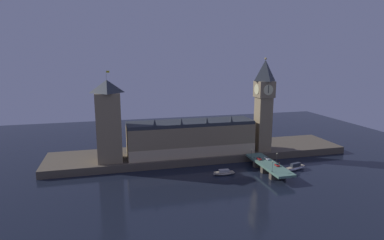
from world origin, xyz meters
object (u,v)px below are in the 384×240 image
Objects in this scene: car_northbound_lead at (259,159)px; pedestrian_mid_walk at (279,164)px; victoria_tower at (109,121)px; street_lamp_far at (251,152)px; street_lamp_mid at (277,157)px; street_lamp_near at (272,165)px; pedestrian_far_rail at (254,158)px; clock_tower at (264,102)px; car_southbound_trail at (267,158)px; boat_upstream at (224,173)px; car_southbound_lead at (277,165)px; boat_downstream at (295,167)px.

car_northbound_lead is 15.31m from pedestrian_mid_walk.
victoria_tower is 103.20m from car_northbound_lead.
car_northbound_lead is at bearing 120.55° from pedestrian_mid_walk.
street_lamp_mid is at bearing -52.80° from street_lamp_far.
street_lamp_near is at bearing -127.20° from street_lamp_mid.
pedestrian_far_rail reaches higher than car_northbound_lead.
street_lamp_far is (-11.17, 14.72, -0.35)m from street_lamp_mid.
street_lamp_near reaches higher than car_northbound_lead.
victoria_tower reaches higher than pedestrian_mid_walk.
clock_tower is at bearing 52.18° from pedestrian_far_rail.
car_southbound_trail is 32.89m from boat_upstream.
boat_upstream is (-32.12, 9.09, -5.38)m from car_southbound_lead.
victoria_tower is 127.37m from boat_downstream.
car_southbound_lead is 2.26× the size of pedestrian_mid_walk.
street_lamp_near is at bearing -109.53° from clock_tower.
clock_tower is at bearing 59.35° from car_northbound_lead.
boat_downstream is at bearing -75.15° from clock_tower.
street_lamp_mid reaches higher than pedestrian_mid_walk.
boat_downstream is (21.94, -9.46, -4.94)m from car_northbound_lead.
car_southbound_trail is (0.00, 13.65, 0.06)m from car_southbound_lead.
clock_tower is 58.06m from street_lamp_near.
boat_downstream is (48.87, -3.68, 0.49)m from boat_upstream.
boat_downstream is (16.75, -8.24, -4.95)m from car_southbound_trail.
boat_downstream is at bearing 17.90° from car_southbound_lead.
clock_tower is at bearing 70.47° from street_lamp_near.
car_southbound_trail is at bearing 153.80° from boat_downstream.
clock_tower is 43.44m from car_northbound_lead.
car_northbound_lead is 24.40m from boat_downstream.
car_northbound_lead is 0.72× the size of street_lamp_far.
street_lamp_far reaches higher than boat_upstream.
car_northbound_lead is at bearing -14.77° from victoria_tower.
pedestrian_mid_walk reaches higher than car_southbound_lead.
pedestrian_far_rail is 0.10× the size of boat_downstream.
boat_upstream is at bearing -167.88° from car_northbound_lead.
boat_downstream is (8.51, -32.11, -39.49)m from clock_tower.
street_lamp_mid is 36.35m from boat_upstream.
victoria_tower is 13.85× the size of car_northbound_lead.
car_northbound_lead reaches higher than boat_downstream.
street_lamp_far is (0.00, 29.44, -0.51)m from street_lamp_near.
car_northbound_lead is (96.65, -25.48, -25.70)m from victoria_tower.
car_northbound_lead is 15.75m from car_southbound_lead.
clock_tower is 43.15m from pedestrian_far_rail.
victoria_tower is 13.22× the size of car_southbound_trail.
pedestrian_mid_walk is 0.98× the size of pedestrian_far_rail.
boat_downstream is at bearing -4.30° from boat_upstream.
street_lamp_near is 1.14× the size of street_lamp_far.
victoria_tower reaches higher than boat_upstream.
clock_tower is 17.81× the size of car_southbound_lead.
pedestrian_mid_walk is 0.26× the size of street_lamp_mid.
car_southbound_trail is at bearing 69.95° from street_lamp_near.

